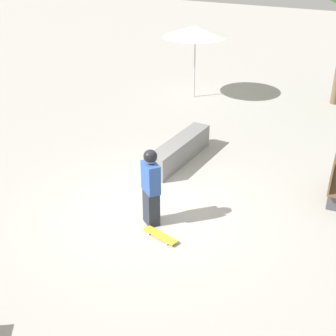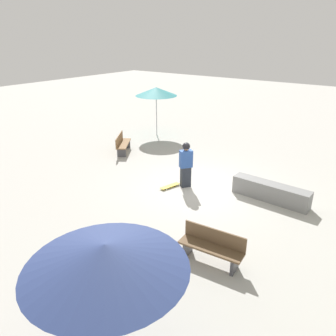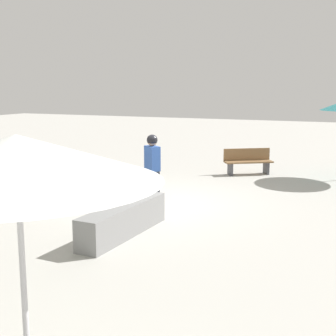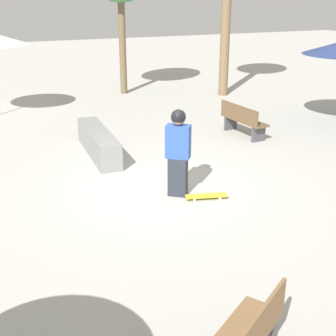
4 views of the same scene
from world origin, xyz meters
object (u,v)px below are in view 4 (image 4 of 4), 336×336
(skater_main, at_px, (178,150))
(concrete_ledge, at_px, (98,142))
(skateboard, at_px, (206,196))
(bench_far, at_px, (243,120))

(skater_main, xyz_separation_m, concrete_ledge, (-0.78, 2.90, -0.60))
(skateboard, bearing_deg, bench_far, 64.70)
(concrete_ledge, height_order, bench_far, bench_far)
(skateboard, xyz_separation_m, bench_far, (2.80, 3.29, 0.37))
(skateboard, distance_m, concrete_ledge, 3.51)
(skater_main, xyz_separation_m, skateboard, (0.42, -0.39, -0.85))
(skateboard, bearing_deg, skater_main, 152.04)
(bench_far, bearing_deg, concrete_ledge, -94.88)
(skater_main, bearing_deg, skateboard, -6.03)
(skater_main, height_order, skateboard, skater_main)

